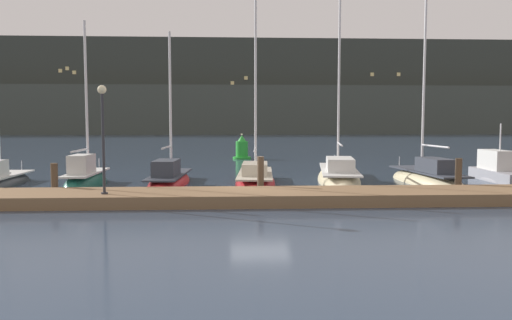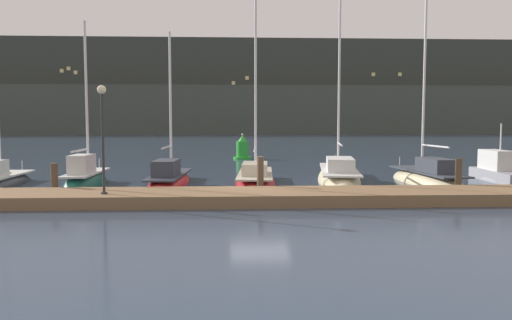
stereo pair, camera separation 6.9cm
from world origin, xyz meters
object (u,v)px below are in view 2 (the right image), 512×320
object	(u,v)px
motorboat_berth_8	(499,176)
dock_lamppost	(102,121)
sailboat_berth_3	(86,183)
channel_buoy	(242,149)
sailboat_berth_4	(169,181)
sailboat_berth_7	(428,181)
sailboat_berth_5	(255,181)
sailboat_berth_6	(339,178)

from	to	relation	value
motorboat_berth_8	dock_lamppost	bearing A→B (deg)	-160.36
sailboat_berth_3	channel_buoy	xyz separation A→B (m)	(7.79, 16.60, 0.62)
sailboat_berth_4	channel_buoy	xyz separation A→B (m)	(3.94, 15.95, 0.63)
sailboat_berth_4	dock_lamppost	distance (m)	7.07
sailboat_berth_7	channel_buoy	distance (m)	18.75
sailboat_berth_3	dock_lamppost	bearing A→B (deg)	-67.81
sailboat_berth_4	sailboat_berth_5	distance (m)	4.24
sailboat_berth_4	sailboat_berth_6	bearing A→B (deg)	6.55
sailboat_berth_6	channel_buoy	world-z (taller)	sailboat_berth_6
sailboat_berth_4	dock_lamppost	size ratio (longest dim) A/B	2.04
sailboat_berth_7	channel_buoy	world-z (taller)	sailboat_berth_7
channel_buoy	dock_lamppost	distance (m)	22.96
sailboat_berth_3	channel_buoy	world-z (taller)	sailboat_berth_3
sailboat_berth_7	motorboat_berth_8	bearing A→B (deg)	13.26
sailboat_berth_6	dock_lamppost	distance (m)	12.86
sailboat_berth_6	sailboat_berth_7	world-z (taller)	sailboat_berth_6
sailboat_berth_4	channel_buoy	bearing A→B (deg)	76.14
sailboat_berth_7	dock_lamppost	size ratio (longest dim) A/B	2.81
sailboat_berth_4	channel_buoy	distance (m)	16.44
sailboat_berth_7	sailboat_berth_5	bearing A→B (deg)	176.98
motorboat_berth_8	channel_buoy	world-z (taller)	motorboat_berth_8
dock_lamppost	sailboat_berth_7	bearing A→B (deg)	21.42
sailboat_berth_7	motorboat_berth_8	world-z (taller)	sailboat_berth_7
sailboat_berth_5	channel_buoy	distance (m)	16.13
sailboat_berth_6	dock_lamppost	xyz separation A→B (m)	(-10.22, -7.21, 2.97)
sailboat_berth_3	sailboat_berth_5	bearing A→B (deg)	3.40
motorboat_berth_8	channel_buoy	distance (m)	20.26
sailboat_berth_3	motorboat_berth_8	bearing A→B (deg)	2.80
sailboat_berth_4	dock_lamppost	world-z (taller)	sailboat_berth_4
sailboat_berth_5	sailboat_berth_4	bearing A→B (deg)	177.75
motorboat_berth_8	sailboat_berth_7	bearing A→B (deg)	-166.74
sailboat_berth_6	sailboat_berth_7	size ratio (longest dim) A/B	1.16
motorboat_berth_8	sailboat_berth_6	bearing A→B (deg)	175.65
sailboat_berth_6	motorboat_berth_8	size ratio (longest dim) A/B	2.61
sailboat_berth_5	motorboat_berth_8	distance (m)	12.64
sailboat_berth_5	dock_lamppost	size ratio (longest dim) A/B	2.73
sailboat_berth_5	sailboat_berth_6	bearing A→B (deg)	14.75
sailboat_berth_6	sailboat_berth_7	xyz separation A→B (m)	(4.07, -1.61, 0.03)
motorboat_berth_8	sailboat_berth_5	bearing A→B (deg)	-177.58
sailboat_berth_6	sailboat_berth_3	bearing A→B (deg)	-172.53
sailboat_berth_4	sailboat_berth_5	bearing A→B (deg)	-2.25
dock_lamppost	motorboat_berth_8	bearing A→B (deg)	19.64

